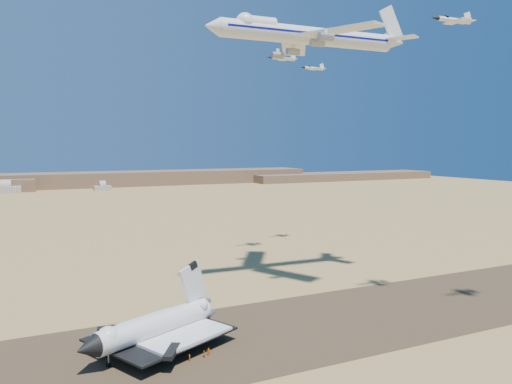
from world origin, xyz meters
name	(u,v)px	position (x,y,z in m)	size (l,w,h in m)	color
ground	(223,340)	(0.00, 0.00, 0.00)	(1200.00, 1200.00, 0.00)	tan
runway	(223,340)	(0.00, 0.00, 0.03)	(600.00, 50.00, 0.06)	#4B3925
ridgeline	(117,181)	(65.32, 527.31, 7.63)	(960.00, 90.00, 18.00)	brown
hangars	(2,190)	(-64.00, 478.43, 4.83)	(200.50, 29.50, 30.00)	beige
shuttle	(154,328)	(-17.91, 2.21, 5.46)	(41.66, 35.69, 20.30)	silver
carrier_747	(304,35)	(44.90, 35.25, 89.99)	(79.15, 61.40, 19.74)	white
crew_a	(190,358)	(-12.07, -8.44, 0.86)	(0.58, 0.38, 1.60)	orange
crew_b	(204,354)	(-8.21, -7.86, 0.88)	(0.80, 0.46, 1.64)	orange
crew_c	(209,351)	(-6.80, -7.19, 1.01)	(1.11, 0.57, 1.89)	orange
chase_jet_a	(453,20)	(72.00, -6.32, 88.85)	(15.31, 8.24, 3.81)	white
chase_jet_c	(283,58)	(61.07, 80.19, 90.19)	(14.91, 7.91, 3.71)	white
chase_jet_d	(313,68)	(87.04, 95.92, 89.78)	(14.47, 7.82, 3.60)	white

